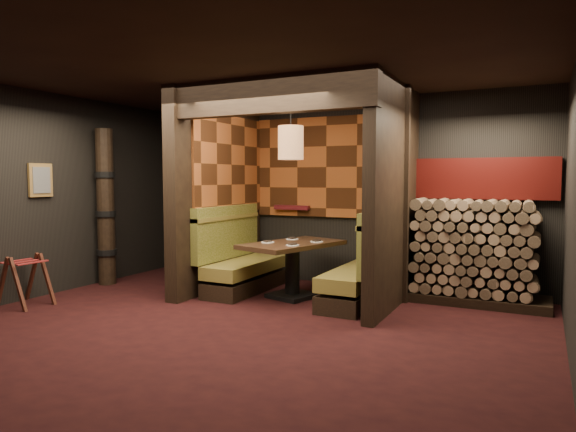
# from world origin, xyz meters

# --- Properties ---
(floor) EXTENTS (6.50, 5.50, 0.02)m
(floor) POSITION_xyz_m (0.00, 0.00, -0.01)
(floor) COLOR black
(floor) RESTS_ON ground
(ceiling) EXTENTS (6.50, 5.50, 0.02)m
(ceiling) POSITION_xyz_m (0.00, 0.00, 2.86)
(ceiling) COLOR black
(ceiling) RESTS_ON ground
(wall_back) EXTENTS (6.50, 0.02, 2.85)m
(wall_back) POSITION_xyz_m (0.00, 2.76, 1.43)
(wall_back) COLOR black
(wall_back) RESTS_ON ground
(wall_left) EXTENTS (0.02, 5.50, 2.85)m
(wall_left) POSITION_xyz_m (-3.26, 0.00, 1.43)
(wall_left) COLOR black
(wall_left) RESTS_ON ground
(partition_left) EXTENTS (0.20, 2.20, 2.85)m
(partition_left) POSITION_xyz_m (-1.35, 1.65, 1.43)
(partition_left) COLOR black
(partition_left) RESTS_ON floor
(partition_right) EXTENTS (0.15, 2.10, 2.85)m
(partition_right) POSITION_xyz_m (1.30, 1.70, 1.43)
(partition_right) COLOR black
(partition_right) RESTS_ON floor
(header_beam) EXTENTS (2.85, 0.18, 0.44)m
(header_beam) POSITION_xyz_m (-0.02, 0.70, 2.63)
(header_beam) COLOR black
(header_beam) RESTS_ON partition_left
(tapa_back_panel) EXTENTS (2.40, 0.06, 1.55)m
(tapa_back_panel) POSITION_xyz_m (-0.02, 2.71, 1.82)
(tapa_back_panel) COLOR brown
(tapa_back_panel) RESTS_ON wall_back
(tapa_side_panel) EXTENTS (0.04, 1.85, 1.45)m
(tapa_side_panel) POSITION_xyz_m (-1.23, 1.82, 1.85)
(tapa_side_panel) COLOR brown
(tapa_side_panel) RESTS_ON partition_left
(lacquer_shelf) EXTENTS (0.60, 0.12, 0.07)m
(lacquer_shelf) POSITION_xyz_m (-0.60, 2.65, 1.18)
(lacquer_shelf) COLOR #4E1117
(lacquer_shelf) RESTS_ON wall_back
(booth_bench_left) EXTENTS (0.68, 1.60, 1.14)m
(booth_bench_left) POSITION_xyz_m (-0.96, 1.65, 0.40)
(booth_bench_left) COLOR black
(booth_bench_left) RESTS_ON floor
(booth_bench_right) EXTENTS (0.68, 1.60, 1.14)m
(booth_bench_right) POSITION_xyz_m (0.93, 1.65, 0.40)
(booth_bench_right) COLOR black
(booth_bench_right) RESTS_ON floor
(dining_table) EXTENTS (1.16, 1.61, 0.77)m
(dining_table) POSITION_xyz_m (-0.06, 1.56, 0.53)
(dining_table) COLOR black
(dining_table) RESTS_ON floor
(place_settings) EXTENTS (0.76, 0.79, 0.03)m
(place_settings) POSITION_xyz_m (-0.06, 1.56, 0.78)
(place_settings) COLOR white
(place_settings) RESTS_ON dining_table
(pendant_lamp) EXTENTS (0.34, 0.34, 0.95)m
(pendant_lamp) POSITION_xyz_m (-0.06, 1.51, 2.12)
(pendant_lamp) COLOR #9A653D
(pendant_lamp) RESTS_ON ceiling
(framed_picture) EXTENTS (0.05, 0.36, 0.46)m
(framed_picture) POSITION_xyz_m (-3.22, 0.10, 1.62)
(framed_picture) COLOR olive
(framed_picture) RESTS_ON wall_left
(luggage_rack) EXTENTS (0.66, 0.48, 0.70)m
(luggage_rack) POSITION_xyz_m (-2.97, -0.37, 0.35)
(luggage_rack) COLOR #3E1B11
(luggage_rack) RESTS_ON floor
(totem_column) EXTENTS (0.31, 0.31, 2.40)m
(totem_column) POSITION_xyz_m (-3.05, 1.10, 1.19)
(totem_column) COLOR black
(totem_column) RESTS_ON floor
(firewood_stack) EXTENTS (1.73, 0.70, 1.36)m
(firewood_stack) POSITION_xyz_m (2.29, 2.35, 0.68)
(firewood_stack) COLOR black
(firewood_stack) RESTS_ON floor
(mosaic_header) EXTENTS (1.83, 0.10, 0.56)m
(mosaic_header) POSITION_xyz_m (2.29, 2.68, 1.64)
(mosaic_header) COLOR maroon
(mosaic_header) RESTS_ON wall_back
(bay_front_post) EXTENTS (0.08, 0.08, 2.85)m
(bay_front_post) POSITION_xyz_m (1.39, 1.96, 1.43)
(bay_front_post) COLOR black
(bay_front_post) RESTS_ON floor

